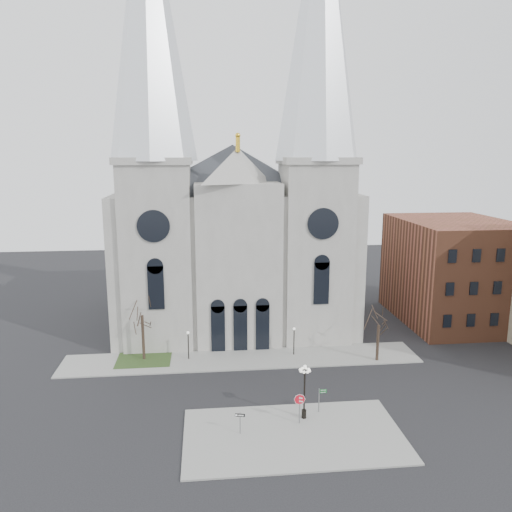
{
  "coord_description": "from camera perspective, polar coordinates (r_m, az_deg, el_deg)",
  "views": [
    {
      "loc": [
        -3.95,
        -41.69,
        22.74
      ],
      "look_at": [
        1.26,
        8.0,
        12.53
      ],
      "focal_mm": 35.0,
      "sensor_mm": 36.0,
      "label": 1
    }
  ],
  "objects": [
    {
      "name": "ped_lamp_left",
      "position": [
        57.01,
        -7.76,
        -9.53
      ],
      "size": [
        0.32,
        0.32,
        3.26
      ],
      "color": "black",
      "rests_on": "sidewalk_far"
    },
    {
      "name": "stop_sign",
      "position": [
        44.27,
        5.02,
        -16.34
      ],
      "size": [
        0.9,
        0.42,
        2.71
      ],
      "rotation": [
        0.0,
        0.0,
        -0.42
      ],
      "color": "slate",
      "rests_on": "sidewalk_near"
    },
    {
      "name": "bg_building_brick",
      "position": [
        73.87,
        21.55,
        -1.57
      ],
      "size": [
        14.0,
        18.0,
        14.0
      ],
      "primitive_type": "cube",
      "color": "brown",
      "rests_on": "ground"
    },
    {
      "name": "tree_left",
      "position": [
        56.8,
        -12.91,
        -6.33
      ],
      "size": [
        3.2,
        3.2,
        7.5
      ],
      "color": "black",
      "rests_on": "ground"
    },
    {
      "name": "street_name_sign",
      "position": [
        46.46,
        7.32,
        -15.8
      ],
      "size": [
        0.72,
        0.09,
        2.24
      ],
      "rotation": [
        0.0,
        0.0,
        0.02
      ],
      "color": "slate",
      "rests_on": "sidewalk_near"
    },
    {
      "name": "sidewalk_far",
      "position": [
        57.5,
        -1.6,
        -11.67
      ],
      "size": [
        40.0,
        6.0,
        0.14
      ],
      "primitive_type": "cube",
      "color": "gray",
      "rests_on": "ground"
    },
    {
      "name": "globe_lamp",
      "position": [
        44.57,
        5.57,
        -14.45
      ],
      "size": [
        1.38,
        1.38,
        4.93
      ],
      "rotation": [
        0.0,
        0.0,
        -0.39
      ],
      "color": "black",
      "rests_on": "sidewalk_near"
    },
    {
      "name": "grass_patch",
      "position": [
        58.7,
        -12.66,
        -11.44
      ],
      "size": [
        6.0,
        5.0,
        0.18
      ],
      "primitive_type": "cube",
      "color": "#28421C",
      "rests_on": "ground"
    },
    {
      "name": "ground",
      "position": [
        47.65,
        -0.53,
        -16.95
      ],
      "size": [
        160.0,
        160.0,
        0.0
      ],
      "primitive_type": "plane",
      "color": "black",
      "rests_on": "ground"
    },
    {
      "name": "cathedral",
      "position": [
        64.81,
        -2.5,
        7.78
      ],
      "size": [
        33.0,
        26.66,
        54.0
      ],
      "color": "#9B9890",
      "rests_on": "ground"
    },
    {
      "name": "sidewalk_near",
      "position": [
        43.69,
        4.3,
        -19.74
      ],
      "size": [
        18.0,
        10.0,
        0.14
      ],
      "primitive_type": "cube",
      "color": "gray",
      "rests_on": "ground"
    },
    {
      "name": "tree_right",
      "position": [
        57.12,
        13.85,
        -7.45
      ],
      "size": [
        3.2,
        3.2,
        6.0
      ],
      "color": "black",
      "rests_on": "ground"
    },
    {
      "name": "one_way_sign",
      "position": [
        43.03,
        -1.83,
        -18.12
      ],
      "size": [
        0.81,
        0.22,
        1.88
      ],
      "rotation": [
        0.0,
        0.0,
        -0.22
      ],
      "color": "slate",
      "rests_on": "sidewalk_near"
    },
    {
      "name": "ped_lamp_right",
      "position": [
        57.83,
        4.37,
        -9.15
      ],
      "size": [
        0.32,
        0.32,
        3.26
      ],
      "color": "black",
      "rests_on": "sidewalk_far"
    }
  ]
}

